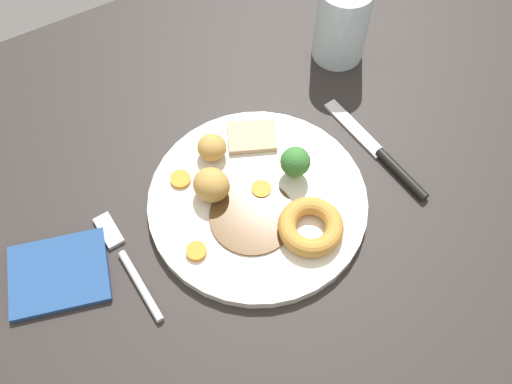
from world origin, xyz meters
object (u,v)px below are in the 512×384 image
object	(u,v)px
roast_potato_right	(211,185)
carrot_coin_back	(181,179)
dinner_plate	(256,199)
folded_napkin	(59,273)
roast_potato_left	(210,148)
fork	(127,262)
water_glass	(342,23)
yorkshire_pudding	(311,227)
carrot_coin_side	(196,251)
broccoli_floret	(295,162)
carrot_coin_front	(261,189)
meat_slice_main	(252,136)
knife	(384,157)

from	to	relation	value
roast_potato_right	carrot_coin_back	size ratio (longest dim) A/B	1.77
dinner_plate	folded_napkin	world-z (taller)	dinner_plate
roast_potato_left	carrot_coin_back	bearing A→B (deg)	-163.53
roast_potato_right	fork	distance (cm)	13.10
carrot_coin_back	water_glass	world-z (taller)	water_glass
roast_potato_right	water_glass	bearing A→B (deg)	25.84
yorkshire_pudding	roast_potato_right	world-z (taller)	roast_potato_right
carrot_coin_side	broccoli_floret	bearing A→B (deg)	13.41
carrot_coin_back	water_glass	size ratio (longest dim) A/B	0.22
carrot_coin_front	carrot_coin_side	bearing A→B (deg)	-161.46
roast_potato_right	carrot_coin_back	distance (cm)	4.66
broccoli_floret	roast_potato_left	bearing A→B (deg)	135.83
roast_potato_left	folded_napkin	xyz separation A→B (cm)	(-22.10, -5.26, -2.55)
yorkshire_pudding	folded_napkin	size ratio (longest dim) A/B	0.69
meat_slice_main	carrot_coin_side	distance (cm)	17.05
meat_slice_main	broccoli_floret	xyz separation A→B (cm)	(1.92, -7.17, 2.13)
folded_napkin	yorkshire_pudding	bearing A→B (deg)	-19.67
yorkshire_pudding	roast_potato_right	size ratio (longest dim) A/B	1.71
carrot_coin_back	fork	xyz separation A→B (cm)	(-9.94, -6.30, -1.26)
knife	roast_potato_right	bearing A→B (deg)	70.30
carrot_coin_back	roast_potato_right	bearing A→B (deg)	-54.60
folded_napkin	meat_slice_main	bearing A→B (deg)	10.26
dinner_plate	roast_potato_right	xyz separation A→B (cm)	(-4.36, 2.93, 2.64)
meat_slice_main	carrot_coin_front	distance (cm)	7.77
carrot_coin_back	broccoli_floret	size ratio (longest dim) A/B	0.56
carrot_coin_side	roast_potato_right	bearing A→B (deg)	49.66
carrot_coin_front	yorkshire_pudding	bearing A→B (deg)	-73.76
carrot_coin_back	water_glass	distance (cm)	30.80
roast_potato_right	folded_napkin	size ratio (longest dim) A/B	0.40
meat_slice_main	yorkshire_pudding	xyz separation A→B (cm)	(-0.55, -14.77, 0.66)
broccoli_floret	folded_napkin	xyz separation A→B (cm)	(-29.72, 2.14, -3.53)
yorkshire_pudding	broccoli_floret	distance (cm)	8.13
yorkshire_pudding	broccoli_floret	size ratio (longest dim) A/B	1.68
carrot_coin_side	fork	xyz separation A→B (cm)	(-7.34, 3.26, -1.31)
dinner_plate	fork	distance (cm)	16.82
carrot_coin_back	yorkshire_pudding	bearing A→B (deg)	-53.45
yorkshire_pudding	roast_potato_left	world-z (taller)	roast_potato_left
knife	dinner_plate	bearing A→B (deg)	76.25
broccoli_floret	folded_napkin	distance (cm)	30.00
roast_potato_left	carrot_coin_front	bearing A→B (deg)	-68.40
knife	broccoli_floret	bearing A→B (deg)	70.10
carrot_coin_back	broccoli_floret	world-z (taller)	broccoli_floret
meat_slice_main	broccoli_floret	bearing A→B (deg)	-75.05
meat_slice_main	yorkshire_pudding	bearing A→B (deg)	-92.13
dinner_plate	folded_napkin	distance (cm)	24.22
dinner_plate	knife	xyz separation A→B (cm)	(17.24, -2.39, -0.25)
meat_slice_main	carrot_coin_back	distance (cm)	10.67
meat_slice_main	fork	xyz separation A→B (cm)	(-20.55, -7.52, -1.41)
meat_slice_main	water_glass	world-z (taller)	water_glass
carrot_coin_front	fork	bearing A→B (deg)	-179.19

